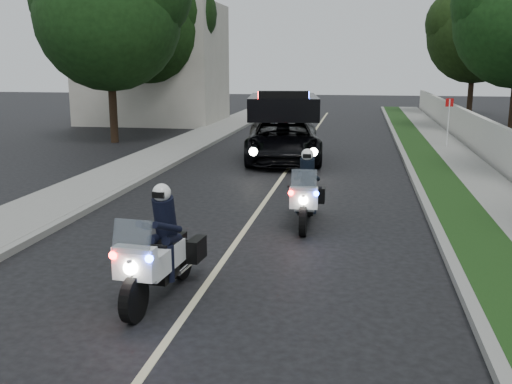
{
  "coord_description": "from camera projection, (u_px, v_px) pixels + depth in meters",
  "views": [
    {
      "loc": [
        2.38,
        -7.84,
        3.56
      ],
      "look_at": [
        0.36,
        3.42,
        1.0
      ],
      "focal_mm": 40.5,
      "sensor_mm": 36.0,
      "label": 1
    }
  ],
  "objects": [
    {
      "name": "curb_right",
      "position": [
        415.0,
        180.0,
        17.6
      ],
      "size": [
        0.2,
        60.0,
        0.15
      ],
      "primitive_type": "cube",
      "color": "gray",
      "rests_on": "ground"
    },
    {
      "name": "police_moto_right",
      "position": [
        306.0,
        225.0,
        12.99
      ],
      "size": [
        0.76,
        2.04,
        1.72
      ],
      "primitive_type": null,
      "rotation": [
        0.0,
        0.0,
        0.03
      ],
      "color": "silver",
      "rests_on": "ground"
    },
    {
      "name": "sidewalk_left",
      "position": [
        127.0,
        170.0,
        19.21
      ],
      "size": [
        2.0,
        60.0,
        0.16
      ],
      "primitive_type": "cube",
      "color": "gray",
      "rests_on": "ground"
    },
    {
      "name": "lane_marking",
      "position": [
        282.0,
        178.0,
        18.33
      ],
      "size": [
        0.12,
        50.0,
        0.01
      ],
      "primitive_type": "cube",
      "color": "#BFB78C",
      "rests_on": "ground"
    },
    {
      "name": "tree_left_near",
      "position": [
        115.0,
        142.0,
        26.58
      ],
      "size": [
        7.88,
        7.88,
        10.72
      ],
      "primitive_type": null,
      "rotation": [
        0.0,
        0.0,
        0.26
      ],
      "color": "#163913",
      "rests_on": "ground"
    },
    {
      "name": "police_suv",
      "position": [
        283.0,
        160.0,
        21.63
      ],
      "size": [
        3.43,
        6.09,
        2.81
      ],
      "primitive_type": "imported",
      "rotation": [
        0.0,
        0.0,
        0.14
      ],
      "color": "black",
      "rests_on": "ground"
    },
    {
      "name": "cyclist",
      "position": [
        271.0,
        128.0,
        32.34
      ],
      "size": [
        0.65,
        0.44,
        1.79
      ],
      "primitive_type": "imported",
      "rotation": [
        0.0,
        0.0,
        3.16
      ],
      "color": "black",
      "rests_on": "ground"
    },
    {
      "name": "police_moto_left",
      "position": [
        161.0,
        297.0,
        8.98
      ],
      "size": [
        0.91,
        2.16,
        1.78
      ],
      "primitive_type": null,
      "rotation": [
        0.0,
        0.0,
        -0.09
      ],
      "color": "white",
      "rests_on": "ground"
    },
    {
      "name": "bicycle",
      "position": [
        271.0,
        128.0,
        32.34
      ],
      "size": [
        0.67,
        1.73,
        0.89
      ],
      "primitive_type": "imported",
      "rotation": [
        0.0,
        0.0,
        -0.05
      ],
      "color": "black",
      "rests_on": "ground"
    },
    {
      "name": "grass_verge",
      "position": [
        439.0,
        181.0,
        17.48
      ],
      "size": [
        1.2,
        60.0,
        0.16
      ],
      "primitive_type": "cube",
      "color": "#193814",
      "rests_on": "ground"
    },
    {
      "name": "tree_right_e",
      "position": [
        469.0,
        117.0,
        39.1
      ],
      "size": [
        7.51,
        7.51,
        10.38
      ],
      "primitive_type": null,
      "rotation": [
        0.0,
        0.0,
        -0.24
      ],
      "color": "black",
      "rests_on": "ground"
    },
    {
      "name": "tree_right_d",
      "position": [
        511.0,
        136.0,
        28.89
      ],
      "size": [
        7.66,
        7.66,
        10.76
      ],
      "primitive_type": null,
      "rotation": [
        0.0,
        0.0,
        -0.21
      ],
      "color": "#184015",
      "rests_on": "ground"
    },
    {
      "name": "building_far",
      "position": [
        153.0,
        64.0,
        34.66
      ],
      "size": [
        8.0,
        6.0,
        7.0
      ],
      "primitive_type": "cube",
      "color": "#A8A396",
      "rests_on": "ground"
    },
    {
      "name": "tree_left_far",
      "position": [
        158.0,
        126.0,
        33.59
      ],
      "size": [
        7.1,
        7.1,
        10.13
      ],
      "primitive_type": null,
      "rotation": [
        0.0,
        0.0,
        0.19
      ],
      "color": "black",
      "rests_on": "ground"
    },
    {
      "name": "sidewalk_right",
      "position": [
        484.0,
        182.0,
        17.25
      ],
      "size": [
        1.4,
        60.0,
        0.16
      ],
      "primitive_type": "cube",
      "color": "gray",
      "rests_on": "ground"
    },
    {
      "name": "sign_post",
      "position": [
        446.0,
        150.0,
        24.27
      ],
      "size": [
        0.43,
        0.43,
        2.21
      ],
      "primitive_type": null,
      "rotation": [
        0.0,
        0.0,
        0.3
      ],
      "color": "#B60F0D",
      "rests_on": "ground"
    },
    {
      "name": "ground",
      "position": [
        193.0,
        304.0,
        8.72
      ],
      "size": [
        120.0,
        120.0,
        0.0
      ],
      "primitive_type": "plane",
      "color": "black",
      "rests_on": "ground"
    },
    {
      "name": "curb_left",
      "position": [
        158.0,
        171.0,
        19.02
      ],
      "size": [
        0.2,
        60.0,
        0.15
      ],
      "primitive_type": "cube",
      "color": "gray",
      "rests_on": "ground"
    }
  ]
}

